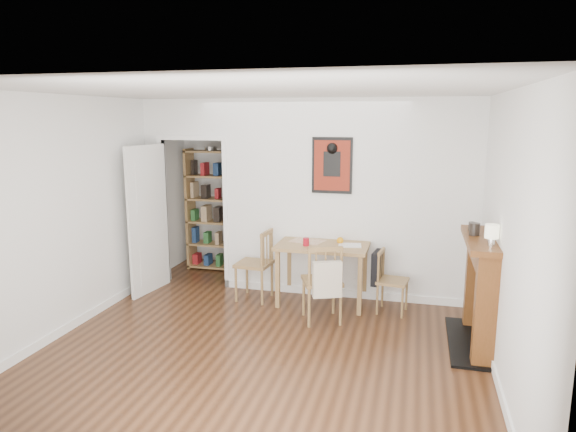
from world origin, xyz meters
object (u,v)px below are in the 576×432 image
(chair_right, at_px, (391,280))
(notebook, at_px, (350,245))
(chair_left, at_px, (254,265))
(red_glass, at_px, (306,242))
(fireplace, at_px, (481,288))
(ceramic_jar_a, at_px, (474,229))
(dining_table, at_px, (323,251))
(bookshelf, at_px, (213,211))
(orange_fruit, at_px, (340,240))
(ceramic_jar_b, at_px, (472,226))
(mantel_lamp, at_px, (492,233))
(chair_front, at_px, (322,282))

(chair_right, bearing_deg, notebook, 169.90)
(chair_left, bearing_deg, red_glass, -5.12)
(fireplace, relative_size, ceramic_jar_a, 9.73)
(dining_table, bearing_deg, bookshelf, 150.53)
(bookshelf, bearing_deg, chair_left, -48.17)
(orange_fruit, xyz_separation_m, notebook, (0.13, -0.07, -0.04))
(ceramic_jar_b, bearing_deg, notebook, 160.40)
(chair_left, relative_size, ceramic_jar_b, 10.12)
(mantel_lamp, bearing_deg, dining_table, 147.64)
(chair_front, height_order, orange_fruit, chair_front)
(ceramic_jar_a, distance_m, ceramic_jar_b, 0.24)
(red_glass, relative_size, notebook, 0.36)
(dining_table, distance_m, notebook, 0.36)
(chair_right, relative_size, bookshelf, 0.41)
(fireplace, bearing_deg, chair_right, 143.38)
(chair_front, relative_size, orange_fruit, 10.84)
(orange_fruit, height_order, mantel_lamp, mantel_lamp)
(chair_front, height_order, mantel_lamp, mantel_lamp)
(bookshelf, xyz_separation_m, orange_fruit, (2.16, -1.04, -0.10))
(ceramic_jar_a, xyz_separation_m, ceramic_jar_b, (-0.00, 0.24, -0.02))
(orange_fruit, bearing_deg, chair_front, -99.17)
(dining_table, relative_size, fireplace, 0.92)
(bookshelf, distance_m, red_glass, 2.15)
(chair_right, xyz_separation_m, red_glass, (-1.06, -0.04, 0.43))
(notebook, bearing_deg, chair_left, -176.93)
(bookshelf, bearing_deg, chair_right, -23.14)
(chair_front, bearing_deg, notebook, 67.55)
(chair_right, bearing_deg, fireplace, -36.62)
(bookshelf, bearing_deg, chair_front, -39.41)
(ceramic_jar_a, bearing_deg, fireplace, -36.48)
(red_glass, height_order, mantel_lamp, mantel_lamp)
(orange_fruit, relative_size, ceramic_jar_b, 0.94)
(fireplace, bearing_deg, dining_table, 156.05)
(chair_left, distance_m, ceramic_jar_a, 2.80)
(bookshelf, bearing_deg, ceramic_jar_b, -23.59)
(chair_right, height_order, ceramic_jar_b, ceramic_jar_b)
(dining_table, relative_size, red_glass, 11.38)
(dining_table, height_order, fireplace, fireplace)
(red_glass, xyz_separation_m, orange_fruit, (0.40, 0.20, -0.01))
(dining_table, height_order, ceramic_jar_a, ceramic_jar_a)
(red_glass, xyz_separation_m, notebook, (0.53, 0.13, -0.04))
(chair_right, relative_size, ceramic_jar_b, 8.42)
(ceramic_jar_b, bearing_deg, chair_front, -176.92)
(chair_right, xyz_separation_m, orange_fruit, (-0.66, 0.17, 0.42))
(chair_front, xyz_separation_m, ceramic_jar_b, (1.61, 0.09, 0.73))
(fireplace, bearing_deg, ceramic_jar_b, 107.83)
(chair_right, height_order, red_glass, red_glass)
(chair_right, relative_size, notebook, 2.76)
(chair_front, relative_size, notebook, 3.36)
(chair_right, bearing_deg, ceramic_jar_a, -36.63)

